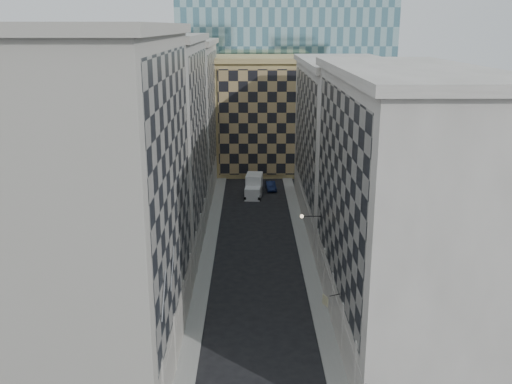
{
  "coord_description": "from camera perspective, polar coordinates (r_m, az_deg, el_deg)",
  "views": [
    {
      "loc": [
        -0.71,
        -27.06,
        23.52
      ],
      "look_at": [
        -0.27,
        12.48,
        11.97
      ],
      "focal_mm": 40.0,
      "sensor_mm": 36.0,
      "label": 1
    }
  ],
  "objects": [
    {
      "name": "sidewalk_west",
      "position": [
        61.85,
        -4.83,
        -6.06
      ],
      "size": [
        1.5,
        100.0,
        0.15
      ],
      "primitive_type": "cube",
      "color": "gray",
      "rests_on": "ground"
    },
    {
      "name": "sidewalk_east",
      "position": [
        61.97,
        4.96,
        -6.02
      ],
      "size": [
        1.5,
        100.0,
        0.15
      ],
      "primitive_type": "cube",
      "color": "gray",
      "rests_on": "ground"
    },
    {
      "name": "bldg_left_a",
      "position": [
        41.09,
        -14.94,
        -0.82
      ],
      "size": [
        10.8,
        22.8,
        23.7
      ],
      "color": "#A29D92",
      "rests_on": "ground"
    },
    {
      "name": "bldg_left_b",
      "position": [
        62.12,
        -10.08,
        4.7
      ],
      "size": [
        10.8,
        22.8,
        22.7
      ],
      "color": "#9B9990",
      "rests_on": "ground"
    },
    {
      "name": "bldg_left_c",
      "position": [
        83.66,
        -7.67,
        7.4
      ],
      "size": [
        10.8,
        22.8,
        21.7
      ],
      "color": "#A29D92",
      "rests_on": "ground"
    },
    {
      "name": "bldg_right_a",
      "position": [
        45.58,
        14.12,
        -1.06
      ],
      "size": [
        10.8,
        26.8,
        20.7
      ],
      "color": "#ACA79E",
      "rests_on": "ground"
    },
    {
      "name": "bldg_right_b",
      "position": [
        71.35,
        8.77,
        5.04
      ],
      "size": [
        10.8,
        28.8,
        19.7
      ],
      "color": "#ACA79E",
      "rests_on": "ground"
    },
    {
      "name": "tan_block",
      "position": [
        96.03,
        1.0,
        7.84
      ],
      "size": [
        16.8,
        14.8,
        18.8
      ],
      "color": "#9F8754",
      "rests_on": "ground"
    },
    {
      "name": "church_tower",
      "position": [
        109.12,
        -0.28,
        18.08
      ],
      "size": [
        7.2,
        7.2,
        51.5
      ],
      "color": "#2D2723",
      "rests_on": "ground"
    },
    {
      "name": "flagpoles_left",
      "position": [
        36.89,
        -8.77,
        -8.81
      ],
      "size": [
        0.1,
        6.33,
        2.33
      ],
      "color": "gray",
      "rests_on": "ground"
    },
    {
      "name": "bracket_lamp",
      "position": [
        54.15,
        4.79,
        -2.43
      ],
      "size": [
        1.98,
        0.36,
        0.36
      ],
      "color": "black",
      "rests_on": "ground"
    },
    {
      "name": "box_truck",
      "position": [
        81.81,
        -0.22,
        0.53
      ],
      "size": [
        2.74,
        5.68,
        3.01
      ],
      "rotation": [
        0.0,
        0.0,
        -0.09
      ],
      "color": "white",
      "rests_on": "ground"
    },
    {
      "name": "dark_car",
      "position": [
        84.86,
        1.46,
        0.63
      ],
      "size": [
        1.73,
        4.03,
        1.29
      ],
      "primitive_type": "imported",
      "rotation": [
        0.0,
        0.0,
        0.09
      ],
      "color": "#10193B",
      "rests_on": "ground"
    },
    {
      "name": "shop_sign",
      "position": [
        43.61,
        7.01,
        -10.69
      ],
      "size": [
        1.3,
        0.75,
        0.87
      ],
      "rotation": [
        0.0,
        0.0,
        0.38
      ],
      "color": "black",
      "rests_on": "ground"
    }
  ]
}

